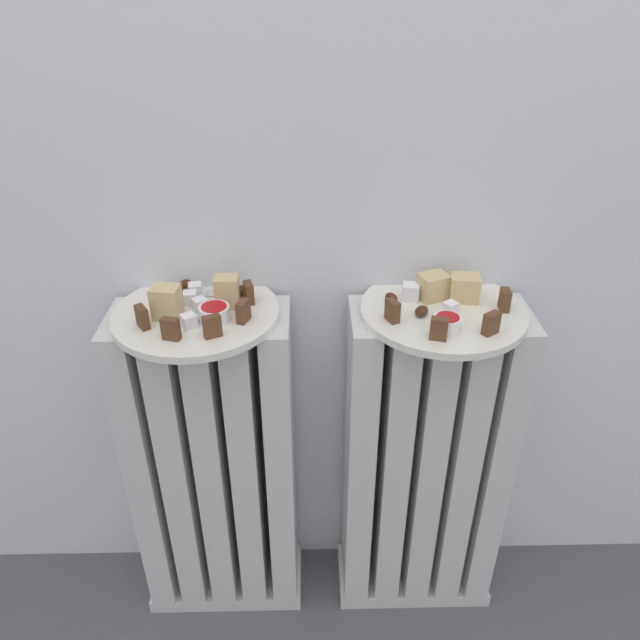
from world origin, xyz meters
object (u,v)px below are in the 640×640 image
(plate_right, at_px, (443,311))
(jam_bowl_left, at_px, (214,312))
(jam_bowl_right, at_px, (447,323))
(radiator_left, at_px, (216,471))
(plate_left, at_px, (196,314))
(fork, at_px, (208,302))
(radiator_right, at_px, (423,468))

(plate_right, distance_m, jam_bowl_left, 0.36)
(plate_right, distance_m, jam_bowl_right, 0.07)
(radiator_left, xyz_separation_m, plate_left, (-0.00, 0.00, 0.34))
(plate_left, xyz_separation_m, fork, (0.02, 0.02, 0.01))
(jam_bowl_left, xyz_separation_m, fork, (-0.02, 0.05, -0.01))
(plate_right, xyz_separation_m, fork, (-0.37, 0.02, 0.01))
(fork, bearing_deg, plate_left, -125.28)
(jam_bowl_left, relative_size, jam_bowl_right, 1.14)
(plate_left, bearing_deg, plate_right, 0.00)
(plate_left, height_order, jam_bowl_right, jam_bowl_right)
(plate_right, xyz_separation_m, jam_bowl_left, (-0.35, -0.03, 0.02))
(radiator_left, xyz_separation_m, jam_bowl_right, (0.38, -0.07, 0.36))
(plate_right, relative_size, fork, 2.61)
(plate_right, distance_m, fork, 0.37)
(radiator_left, bearing_deg, fork, 54.72)
(radiator_right, height_order, jam_bowl_right, jam_bowl_right)
(plate_left, xyz_separation_m, jam_bowl_left, (0.03, -0.03, 0.02))
(plate_left, relative_size, jam_bowl_left, 5.53)
(radiator_right, relative_size, plate_right, 2.53)
(jam_bowl_left, xyz_separation_m, jam_bowl_right, (0.35, -0.04, -0.00))
(radiator_left, bearing_deg, radiator_right, 0.00)
(radiator_right, height_order, jam_bowl_left, jam_bowl_left)
(radiator_right, height_order, plate_left, plate_left)
(radiator_left, xyz_separation_m, radiator_right, (0.39, 0.00, 0.00))
(plate_left, relative_size, jam_bowl_right, 6.29)
(jam_bowl_right, bearing_deg, radiator_left, 170.08)
(fork, bearing_deg, radiator_left, -125.28)
(radiator_left, height_order, jam_bowl_right, jam_bowl_right)
(radiator_left, bearing_deg, jam_bowl_left, -41.04)
(fork, bearing_deg, jam_bowl_right, -13.67)
(radiator_left, relative_size, radiator_right, 1.00)
(radiator_right, relative_size, plate_left, 2.53)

